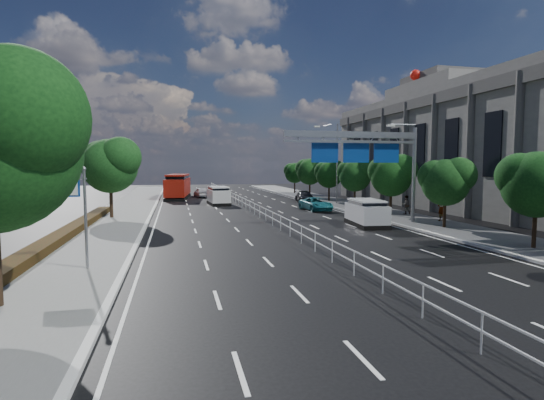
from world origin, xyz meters
name	(u,v)px	position (x,y,z in m)	size (l,w,h in m)	color
ground	(326,259)	(0.00, 0.00, 0.00)	(160.00, 160.00, 0.00)	black
sidewalk_near	(61,271)	(-11.50, 0.00, 0.07)	(5.00, 140.00, 0.14)	slate
sidewalk_far	(530,247)	(11.50, 0.00, 0.07)	(5.00, 140.00, 0.14)	slate
kerb_near	(125,268)	(-9.00, 0.00, 0.07)	(0.25, 140.00, 0.15)	silver
kerb_far	(490,249)	(9.00, 0.00, 0.07)	(0.25, 140.00, 0.15)	silver
median_fence	(247,205)	(0.00, 22.50, 0.53)	(0.05, 85.00, 1.02)	silver
hedge_near	(49,244)	(-13.30, 5.00, 0.36)	(1.00, 36.00, 0.44)	black
toilet_sign	(73,201)	(-10.95, 0.00, 2.94)	(1.62, 0.18, 4.34)	gray
overhead_gantry	(366,149)	(6.74, 10.05, 5.61)	(10.24, 0.38, 7.45)	gray
streetlight_far	(335,158)	(10.50, 26.00, 5.21)	(2.78, 2.40, 9.00)	gray
civic_hall	(462,148)	(23.72, 22.00, 6.27)	(14.40, 36.00, 14.35)	slate
near_tree_back	(111,163)	(-11.94, 17.97, 4.61)	(4.84, 4.51, 6.69)	black
far_tree_b	(538,180)	(11.25, -0.52, 3.62)	(3.74, 3.49, 5.23)	black
far_tree_c	(446,180)	(11.24, 6.98, 3.43)	(3.52, 3.28, 4.94)	black
far_tree_d	(392,174)	(11.25, 14.48, 3.69)	(3.85, 3.59, 5.34)	black
far_tree_e	(356,174)	(11.25, 21.98, 3.56)	(3.63, 3.38, 5.13)	black
far_tree_f	(330,173)	(11.24, 29.48, 3.49)	(3.52, 3.28, 5.02)	black
far_tree_g	(310,170)	(11.25, 36.98, 3.75)	(3.96, 3.69, 5.45)	black
far_tree_h	(295,172)	(11.24, 44.48, 3.42)	(3.41, 3.18, 4.91)	black
white_minivan	(218,196)	(-2.15, 28.95, 1.00)	(2.33, 4.81, 2.04)	black
red_bus	(178,186)	(-6.49, 39.34, 1.68)	(3.70, 10.97, 3.21)	black
near_car_silver	(201,192)	(-3.35, 40.73, 0.69)	(1.62, 4.04, 1.38)	#B3B4BB
near_car_dark	(178,188)	(-6.39, 53.06, 0.73)	(1.55, 4.45, 1.47)	black
silver_minivan	(366,213)	(6.69, 9.76, 0.94)	(2.42, 4.79, 1.92)	black
parked_car_teal	(316,204)	(6.50, 20.56, 0.63)	(2.09, 4.53, 1.26)	#1A6D78
parked_car_dark	(305,197)	(8.30, 30.00, 0.64)	(1.80, 4.44, 1.29)	black
pedestrian_a	(441,208)	(13.08, 10.07, 1.12)	(0.71, 0.47, 1.96)	gray
pedestrian_b	(406,205)	(12.74, 14.63, 0.96)	(0.80, 0.62, 1.65)	gray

